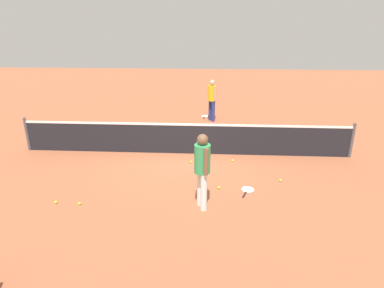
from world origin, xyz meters
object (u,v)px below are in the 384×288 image
object	(u,v)px
tennis_racket_near_player	(247,190)
tennis_ball_near_player	(56,202)
tennis_ball_stray_right	(233,161)
tennis_ball_baseline	(219,188)
tennis_ball_stray_left	(79,204)
tennis_ball_by_net	(191,162)
player_near_side	(202,165)
player_far_side	(212,97)
tennis_racket_far_player	(205,116)
tennis_ball_midcourt	(280,180)

from	to	relation	value
tennis_racket_near_player	tennis_ball_near_player	world-z (taller)	tennis_ball_near_player
tennis_ball_stray_right	tennis_ball_near_player	bearing A→B (deg)	-147.59
tennis_ball_baseline	tennis_ball_stray_left	bearing A→B (deg)	-163.25
tennis_ball_by_net	tennis_ball_baseline	xyz separation A→B (m)	(0.77, -1.53, 0.00)
player_near_side	player_far_side	xyz separation A→B (m)	(0.19, 6.80, 0.00)
tennis_ball_stray_left	player_far_side	bearing A→B (deg)	66.93
tennis_racket_near_player	tennis_ball_stray_left	world-z (taller)	tennis_ball_stray_left
player_far_side	tennis_racket_far_player	world-z (taller)	player_far_side
tennis_ball_near_player	tennis_ball_stray_right	distance (m)	4.87
player_far_side	tennis_ball_stray_right	xyz separation A→B (m)	(0.63, -4.24, -0.98)
tennis_ball_near_player	tennis_ball_by_net	bearing A→B (deg)	40.05
tennis_ball_midcourt	tennis_ball_stray_right	world-z (taller)	same
tennis_racket_near_player	tennis_ball_by_net	size ratio (longest dim) A/B	9.17
player_far_side	tennis_ball_stray_right	distance (m)	4.40
tennis_racket_far_player	tennis_ball_midcourt	xyz separation A→B (m)	(2.08, -6.06, 0.02)
tennis_racket_far_player	tennis_ball_baseline	distance (m)	6.57
player_far_side	tennis_ball_midcourt	xyz separation A→B (m)	(1.79, -5.44, -0.98)
tennis_ball_midcourt	tennis_ball_stray_right	bearing A→B (deg)	133.91
tennis_ball_near_player	tennis_racket_far_player	bearing A→B (deg)	66.91
tennis_ball_baseline	tennis_ball_by_net	bearing A→B (deg)	116.81
tennis_ball_midcourt	tennis_ball_stray_left	size ratio (longest dim) A/B	1.00
player_far_side	tennis_racket_near_player	size ratio (longest dim) A/B	2.81
player_near_side	tennis_racket_near_player	size ratio (longest dim) A/B	2.81
tennis_ball_baseline	tennis_ball_stray_left	size ratio (longest dim) A/B	1.00
tennis_ball_midcourt	tennis_ball_stray_left	xyz separation A→B (m)	(-4.72, -1.44, 0.00)
tennis_racket_far_player	tennis_ball_midcourt	size ratio (longest dim) A/B	9.05
tennis_racket_far_player	tennis_ball_by_net	distance (m)	5.03
tennis_racket_far_player	tennis_ball_baseline	size ratio (longest dim) A/B	9.05
player_near_side	tennis_racket_near_player	world-z (taller)	player_near_side
tennis_ball_by_net	tennis_ball_stray_right	world-z (taller)	same
tennis_ball_baseline	tennis_ball_near_player	bearing A→B (deg)	-166.01
tennis_ball_by_net	tennis_ball_stray_right	distance (m)	1.21
tennis_racket_far_player	tennis_ball_stray_right	world-z (taller)	tennis_ball_stray_right
tennis_ball_by_net	tennis_ball_midcourt	size ratio (longest dim) A/B	1.00
tennis_racket_far_player	tennis_ball_near_player	distance (m)	8.12
player_near_side	tennis_racket_far_player	distance (m)	7.49
tennis_ball_by_net	tennis_ball_baseline	bearing A→B (deg)	-63.19
tennis_ball_by_net	tennis_ball_stray_right	size ratio (longest dim) A/B	1.00
player_far_side	tennis_ball_stray_left	size ratio (longest dim) A/B	25.76
player_near_side	tennis_ball_baseline	xyz separation A→B (m)	(0.40, 0.86, -0.98)
tennis_ball_stray_right	player_far_side	bearing A→B (deg)	98.49
player_near_side	tennis_ball_baseline	bearing A→B (deg)	65.35
player_far_side	tennis_racket_near_player	world-z (taller)	player_far_side
tennis_ball_midcourt	player_far_side	bearing A→B (deg)	108.19
tennis_racket_far_player	tennis_ball_midcourt	world-z (taller)	tennis_ball_midcourt
tennis_ball_midcourt	tennis_ball_stray_right	distance (m)	1.67
tennis_racket_far_player	tennis_ball_by_net	bearing A→B (deg)	-93.14
player_far_side	tennis_ball_near_player	distance (m)	7.74
tennis_ball_near_player	tennis_ball_by_net	world-z (taller)	same
tennis_ball_near_player	tennis_ball_baseline	distance (m)	3.79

